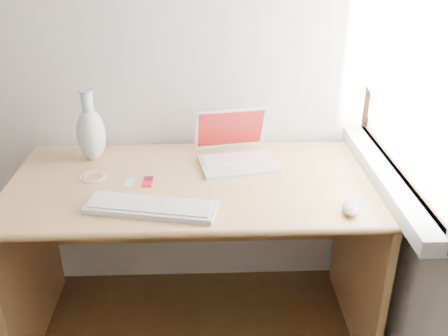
{
  "coord_description": "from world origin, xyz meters",
  "views": [
    {
      "loc": [
        1.01,
        -0.38,
        1.66
      ],
      "look_at": [
        1.07,
        1.35,
        0.81
      ],
      "focal_mm": 40.0,
      "sensor_mm": 36.0,
      "label": 1
    }
  ],
  "objects_px": {
    "desk": "(195,216)",
    "external_keyboard": "(151,207)",
    "laptop": "(237,151)",
    "vase": "(91,132)"
  },
  "relations": [
    {
      "from": "desk",
      "to": "external_keyboard",
      "type": "distance_m",
      "value": 0.41
    },
    {
      "from": "external_keyboard",
      "to": "laptop",
      "type": "bearing_deg",
      "value": 61.3
    },
    {
      "from": "laptop",
      "to": "vase",
      "type": "xyz_separation_m",
      "value": [
        -0.61,
        0.05,
        0.08
      ]
    },
    {
      "from": "desk",
      "to": "external_keyboard",
      "type": "bearing_deg",
      "value": -114.96
    },
    {
      "from": "vase",
      "to": "external_keyboard",
      "type": "bearing_deg",
      "value": -56.72
    },
    {
      "from": "laptop",
      "to": "external_keyboard",
      "type": "bearing_deg",
      "value": -140.18
    },
    {
      "from": "vase",
      "to": "laptop",
      "type": "bearing_deg",
      "value": -4.22
    },
    {
      "from": "laptop",
      "to": "vase",
      "type": "relative_size",
      "value": 1.11
    },
    {
      "from": "desk",
      "to": "vase",
      "type": "height_order",
      "value": "vase"
    },
    {
      "from": "laptop",
      "to": "vase",
      "type": "height_order",
      "value": "vase"
    }
  ]
}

